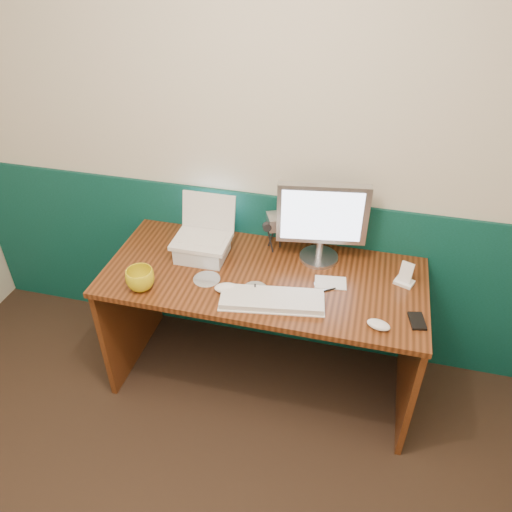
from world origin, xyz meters
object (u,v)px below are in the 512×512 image
(desk, at_px, (263,329))
(keyboard, at_px, (272,300))
(laptop, at_px, (200,223))
(monitor, at_px, (322,222))
(camcorder, at_px, (274,234))
(mug, at_px, (140,279))

(desk, xyz_separation_m, keyboard, (0.09, -0.19, 0.39))
(laptop, bearing_deg, desk, -13.07)
(monitor, relative_size, camcorder, 2.44)
(desk, height_order, monitor, monitor)
(desk, xyz_separation_m, monitor, (0.25, 0.21, 0.60))
(desk, xyz_separation_m, mug, (-0.54, -0.24, 0.43))
(keyboard, bearing_deg, desk, 105.35)
(camcorder, bearing_deg, keyboard, -102.46)
(mug, distance_m, camcorder, 0.73)
(camcorder, bearing_deg, monitor, -31.82)
(desk, height_order, mug, mug)
(keyboard, distance_m, camcorder, 0.45)
(monitor, bearing_deg, laptop, -176.62)
(keyboard, height_order, camcorder, camcorder)
(desk, distance_m, mug, 0.74)
(monitor, distance_m, keyboard, 0.48)
(mug, bearing_deg, camcorder, 41.79)
(monitor, xyz_separation_m, mug, (-0.79, -0.45, -0.17))
(camcorder, bearing_deg, desk, -113.74)
(mug, bearing_deg, keyboard, 4.67)
(desk, bearing_deg, monitor, 39.95)
(mug, bearing_deg, desk, 24.19)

